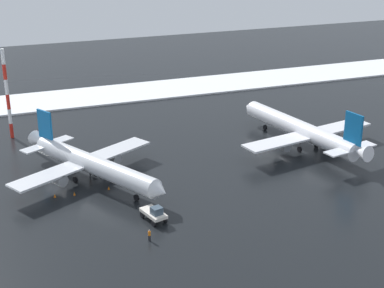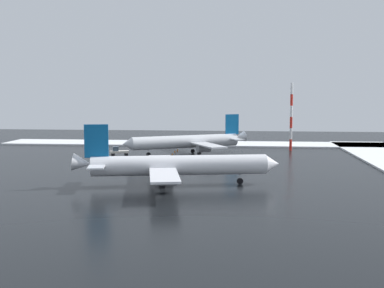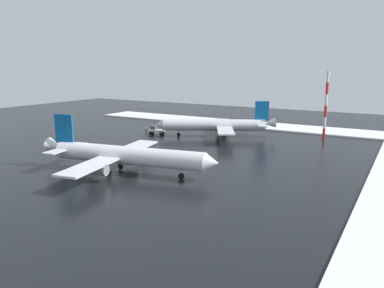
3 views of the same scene
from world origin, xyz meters
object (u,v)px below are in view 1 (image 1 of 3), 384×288
Objects in this scene: airplane_parked_portside at (302,130)px; traffic_cone_wingtip_side at (74,194)px; ground_crew_mid_apron at (149,235)px; pushback_tug at (154,213)px; antenna_mast at (7,94)px; traffic_cone_near_nose at (55,196)px; traffic_cone_mid_line at (109,188)px; airplane_far_rear at (91,164)px; ground_crew_near_tug at (90,171)px.

traffic_cone_wingtip_side is (45.12, 6.03, -3.16)m from airplane_parked_portside.
ground_crew_mid_apron reaches higher than traffic_cone_wingtip_side.
pushback_tug is 2.93× the size of ground_crew_mid_apron.
antenna_mast is at bearing -76.72° from traffic_cone_wingtip_side.
traffic_cone_near_nose is 1.00× the size of traffic_cone_mid_line.
airplane_far_rear is 6.30m from traffic_cone_wingtip_side.
airplane_parked_portside is at bearing -20.07° from ground_crew_mid_apron.
traffic_cone_near_nose is (6.95, 6.17, -0.70)m from ground_crew_near_tug.
traffic_cone_near_nose is at bearing -89.76° from airplane_far_rear.
airplane_far_rear is 5.31m from traffic_cone_mid_line.
traffic_cone_mid_line is (-1.80, 6.35, -0.70)m from ground_crew_near_tug.
ground_crew_mid_apron is 3.11× the size of traffic_cone_near_nose.
pushback_tug is (35.51, 18.70, -2.16)m from airplane_parked_portside.
pushback_tug is at bearing -9.25° from airplane_far_rear.
traffic_cone_wingtip_side is at bearing 103.28° from antenna_mast.
antenna_mast is at bearing -67.12° from traffic_cone_mid_line.
ground_crew_mid_apron is at bearing -19.38° from airplane_far_rear.
ground_crew_near_tug is at bearing 78.24° from airplane_parked_portside.
ground_crew_mid_apron and ground_crew_near_tug have the same top height.
pushback_tug is at bearing 134.40° from traffic_cone_near_nose.
traffic_cone_mid_line is (3.94, -12.80, -1.01)m from pushback_tug.
ground_crew_mid_apron is 24.62m from ground_crew_near_tug.
traffic_cone_wingtip_side is at bearing 1.23° from traffic_cone_mid_line.
traffic_cone_wingtip_side is at bearing 86.46° from airplane_parked_portside.
traffic_cone_wingtip_side is at bearing -71.38° from airplane_far_rear.
traffic_cone_wingtip_side is at bearing 59.77° from ground_crew_mid_apron.
airplane_far_rear is at bearing 70.63° from ground_crew_near_tug.
pushback_tug reaches higher than ground_crew_near_tug.
traffic_cone_mid_line is (-8.75, 0.17, 0.00)m from traffic_cone_near_nose.
ground_crew_near_tug is at bearing 45.62° from ground_crew_mid_apron.
airplane_parked_portside is 63.39× the size of traffic_cone_near_nose.
pushback_tug is 19.99m from ground_crew_near_tug.
airplane_parked_portside reaches higher than ground_crew_mid_apron.
airplane_parked_portside reaches higher than airplane_far_rear.
traffic_cone_mid_line is at bearing -2.68° from airplane_far_rear.
ground_crew_near_tug is (3.43, -24.38, 0.00)m from ground_crew_mid_apron.
ground_crew_near_tug is (-0.10, -2.41, -2.33)m from airplane_far_rear.
traffic_cone_wingtip_side is (-3.09, 0.29, 0.00)m from traffic_cone_near_nose.
pushback_tug is at bearing 106.62° from airplane_parked_portside.
ground_crew_mid_apron is 0.09× the size of antenna_mast.
ground_crew_near_tug reaches higher than traffic_cone_wingtip_side.
ground_crew_near_tug is at bearing 114.61° from antenna_mast.
ground_crew_near_tug is at bearing -138.39° from traffic_cone_near_nose.
traffic_cone_mid_line is at bearing -177.71° from pushback_tug.
traffic_cone_mid_line and traffic_cone_wingtip_side have the same top height.
airplane_far_rear is 18.01× the size of ground_crew_mid_apron.
ground_crew_near_tug is at bearing -120.85° from traffic_cone_wingtip_side.
ground_crew_near_tug reaches higher than traffic_cone_mid_line.
traffic_cone_mid_line is at bearing 178.87° from traffic_cone_near_nose.
airplane_far_rear reaches higher than pushback_tug.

